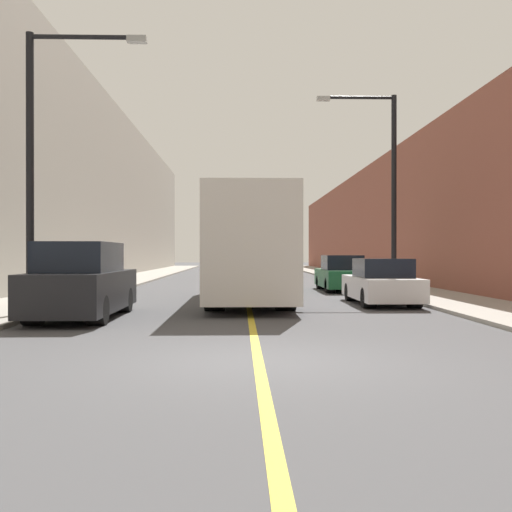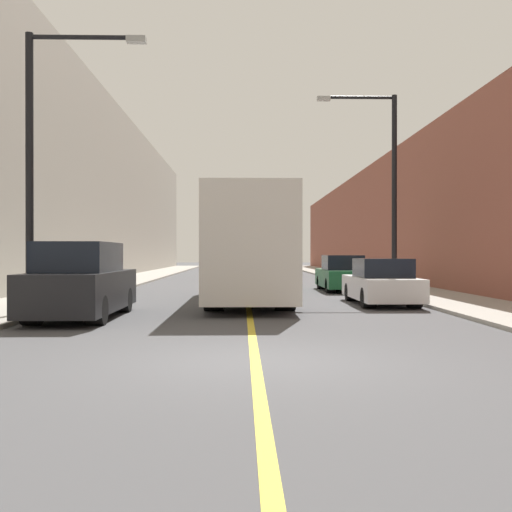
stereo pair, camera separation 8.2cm
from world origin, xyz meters
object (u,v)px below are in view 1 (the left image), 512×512
(parked_suv_left, at_px, (82,283))
(street_lamp_left, at_px, (42,150))
(street_lamp_right, at_px, (386,179))
(car_right_near, at_px, (381,284))
(bus, at_px, (248,246))
(car_right_mid, at_px, (341,275))

(parked_suv_left, distance_m, street_lamp_left, 3.60)
(street_lamp_right, bearing_deg, parked_suv_left, -141.02)
(parked_suv_left, xyz_separation_m, car_right_near, (8.48, 3.90, -0.22))
(bus, bearing_deg, car_right_mid, 52.88)
(bus, bearing_deg, car_right_near, -19.21)
(car_right_near, relative_size, car_right_mid, 0.99)
(parked_suv_left, relative_size, street_lamp_left, 0.68)
(parked_suv_left, height_order, street_lamp_left, street_lamp_left)
(car_right_near, bearing_deg, parked_suv_left, -155.32)
(bus, bearing_deg, street_lamp_right, 24.12)
(car_right_mid, height_order, street_lamp_right, street_lamp_right)
(car_right_mid, xyz_separation_m, street_lamp_right, (1.22, -3.06, 3.81))
(car_right_mid, bearing_deg, bus, -127.12)
(car_right_mid, height_order, street_lamp_left, street_lamp_left)
(street_lamp_left, bearing_deg, car_right_mid, 47.69)
(bus, distance_m, car_right_mid, 6.94)
(car_right_near, distance_m, street_lamp_left, 10.84)
(car_right_near, xyz_separation_m, street_lamp_left, (-9.60, -3.50, 3.62))
(bus, distance_m, street_lamp_right, 6.42)
(car_right_mid, bearing_deg, street_lamp_left, -132.31)
(bus, xyz_separation_m, street_lamp_right, (5.35, 2.39, 2.64))
(bus, relative_size, car_right_mid, 2.51)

